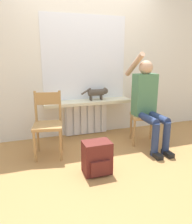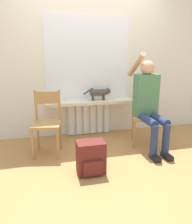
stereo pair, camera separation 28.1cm
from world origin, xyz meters
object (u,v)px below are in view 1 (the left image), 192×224
at_px(chair_right, 143,114).
at_px(backpack, 97,158).
at_px(chair_left, 48,123).
at_px(person, 148,100).
at_px(cat, 98,92).

bearing_deg(chair_right, backpack, -126.89).
xyz_separation_m(chair_left, backpack, (0.48, -0.68, -0.27)).
relative_size(person, backpack, 3.60).
bearing_deg(chair_right, person, -76.61).
relative_size(chair_right, person, 0.63).
xyz_separation_m(person, backpack, (-1.00, -0.56, -0.52)).
bearing_deg(chair_left, backpack, -43.74).
xyz_separation_m(chair_right, person, (-0.01, -0.12, 0.25)).
height_order(person, backpack, person).
bearing_deg(person, backpack, -150.72).
relative_size(chair_left, backpack, 2.27).
xyz_separation_m(chair_left, person, (1.47, -0.12, 0.25)).
distance_m(chair_left, chair_right, 1.49).
distance_m(chair_right, cat, 0.83).
distance_m(chair_left, person, 1.50).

